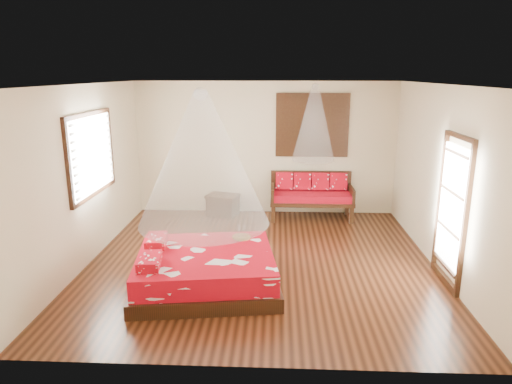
{
  "coord_description": "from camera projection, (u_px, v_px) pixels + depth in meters",
  "views": [
    {
      "loc": [
        0.25,
        -6.86,
        2.97
      ],
      "look_at": [
        -0.08,
        0.05,
        1.15
      ],
      "focal_mm": 32.0,
      "sensor_mm": 36.0,
      "label": 1
    }
  ],
  "objects": [
    {
      "name": "window_left",
      "position": [
        92.0,
        154.0,
        7.28
      ],
      "size": [
        0.1,
        1.74,
        1.34
      ],
      "color": "black",
      "rests_on": "wall_left"
    },
    {
      "name": "room",
      "position": [
        261.0,
        177.0,
        7.04
      ],
      "size": [
        5.54,
        5.54,
        2.84
      ],
      "color": "black",
      "rests_on": "ground"
    },
    {
      "name": "wine_tray",
      "position": [
        241.0,
        234.0,
        7.0
      ],
      "size": [
        0.29,
        0.29,
        0.23
      ],
      "rotation": [
        0.0,
        0.0,
        0.31
      ],
      "color": "brown",
      "rests_on": "bed"
    },
    {
      "name": "mosquito_net_main",
      "position": [
        203.0,
        159.0,
        6.08
      ],
      "size": [
        1.79,
        1.79,
        1.8
      ],
      "primitive_type": "cone",
      "color": "white",
      "rests_on": "ceiling"
    },
    {
      "name": "bed",
      "position": [
        205.0,
        269.0,
        6.49
      ],
      "size": [
        2.22,
        2.06,
        0.63
      ],
      "rotation": [
        0.0,
        0.0,
        0.14
      ],
      "color": "black",
      "rests_on": "floor"
    },
    {
      "name": "glazed_door",
      "position": [
        451.0,
        212.0,
        6.42
      ],
      "size": [
        0.08,
        1.02,
        2.16
      ],
      "color": "black",
      "rests_on": "floor"
    },
    {
      "name": "mosquito_net_daybed",
      "position": [
        314.0,
        123.0,
        9.02
      ],
      "size": [
        0.86,
        0.86,
        1.5
      ],
      "primitive_type": "cone",
      "color": "white",
      "rests_on": "ceiling"
    },
    {
      "name": "shutter_panel",
      "position": [
        312.0,
        125.0,
        9.49
      ],
      "size": [
        1.52,
        0.06,
        1.32
      ],
      "color": "black",
      "rests_on": "wall_back"
    },
    {
      "name": "storage_chest",
      "position": [
        223.0,
        205.0,
        9.75
      ],
      "size": [
        0.75,
        0.64,
        0.45
      ],
      "rotation": [
        0.0,
        0.0,
        -0.3
      ],
      "color": "black",
      "rests_on": "floor"
    },
    {
      "name": "daybed",
      "position": [
        311.0,
        193.0,
        9.52
      ],
      "size": [
        1.7,
        0.76,
        0.94
      ],
      "color": "black",
      "rests_on": "floor"
    }
  ]
}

